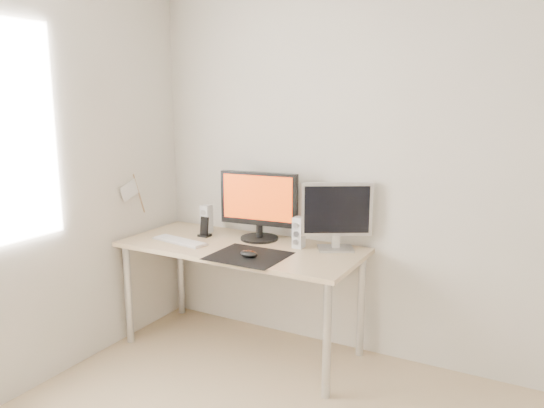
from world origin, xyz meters
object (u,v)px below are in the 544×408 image
(desk, at_px, (241,257))
(main_monitor, at_px, (259,203))
(mouse, at_px, (249,254))
(speaker_right, at_px, (299,232))
(phone_dock, at_px, (204,231))
(speaker_left, at_px, (207,219))
(keyboard, at_px, (180,241))
(second_monitor, at_px, (336,213))

(desk, height_order, main_monitor, main_monitor)
(mouse, bearing_deg, main_monitor, 111.32)
(speaker_right, height_order, phone_dock, speaker_right)
(phone_dock, bearing_deg, speaker_right, 5.06)
(speaker_right, relative_size, phone_dock, 1.44)
(main_monitor, relative_size, speaker_right, 2.73)
(mouse, height_order, speaker_left, speaker_left)
(mouse, bearing_deg, desk, 131.31)
(speaker_left, bearing_deg, mouse, -33.34)
(desk, distance_m, keyboard, 0.43)
(main_monitor, bearing_deg, phone_dock, -164.20)
(mouse, xyz_separation_m, main_monitor, (-0.15, 0.39, 0.23))
(desk, relative_size, phone_dock, 11.43)
(mouse, height_order, main_monitor, main_monitor)
(speaker_left, xyz_separation_m, phone_dock, (0.05, -0.10, -0.06))
(speaker_left, height_order, phone_dock, speaker_left)
(mouse, bearing_deg, keyboard, 171.84)
(speaker_left, height_order, keyboard, speaker_left)
(desk, distance_m, speaker_left, 0.46)
(desk, bearing_deg, main_monitor, 78.55)
(desk, height_order, speaker_right, speaker_right)
(keyboard, bearing_deg, second_monitor, 18.44)
(mouse, relative_size, main_monitor, 0.21)
(mouse, distance_m, desk, 0.30)
(main_monitor, xyz_separation_m, keyboard, (-0.44, -0.31, -0.25))
(speaker_left, relative_size, speaker_right, 1.00)
(main_monitor, xyz_separation_m, second_monitor, (0.55, 0.02, -0.01))
(second_monitor, relative_size, speaker_right, 2.16)
(speaker_left, xyz_separation_m, keyboard, (-0.01, -0.30, -0.09))
(phone_dock, bearing_deg, second_monitor, 8.03)
(second_monitor, relative_size, speaker_left, 2.16)
(main_monitor, bearing_deg, second_monitor, 2.51)
(main_monitor, relative_size, phone_dock, 3.94)
(speaker_right, bearing_deg, main_monitor, 172.06)
(main_monitor, height_order, keyboard, main_monitor)
(keyboard, bearing_deg, phone_dock, 72.59)
(speaker_right, bearing_deg, speaker_left, 177.33)
(main_monitor, distance_m, second_monitor, 0.55)
(desk, bearing_deg, speaker_right, 20.22)
(speaker_right, xyz_separation_m, keyboard, (-0.76, -0.26, -0.09))
(desk, relative_size, speaker_left, 7.93)
(mouse, xyz_separation_m, phone_dock, (-0.53, 0.28, 0.02))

